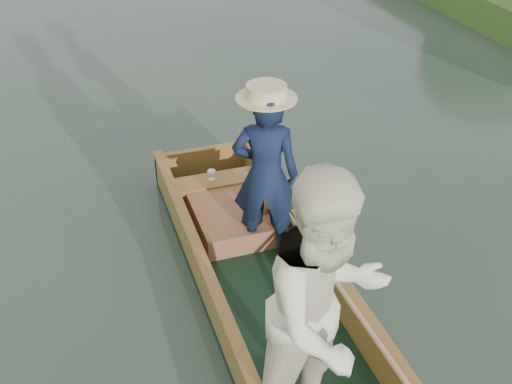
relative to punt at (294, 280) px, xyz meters
name	(u,v)px	position (x,y,z in m)	size (l,w,h in m)	color
ground	(278,323)	(0.02, 0.34, -0.76)	(120.00, 120.00, 0.00)	#283D30
punt	(294,280)	(0.00, 0.00, 0.00)	(1.25, 5.00, 2.11)	black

